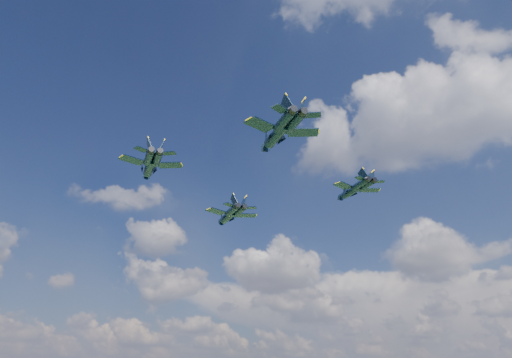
% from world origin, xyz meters
% --- Properties ---
extents(jet_lead, '(15.41, 12.44, 3.85)m').
position_xyz_m(jet_lead, '(-17.00, 11.38, 55.16)').
color(jet_lead, black).
extents(jet_left, '(14.05, 12.36, 3.61)m').
position_xyz_m(jet_left, '(-14.47, -17.60, 56.25)').
color(jet_left, black).
extents(jet_right, '(13.61, 11.07, 3.41)m').
position_xyz_m(jet_right, '(12.18, 15.72, 56.83)').
color(jet_right, black).
extents(jet_slot, '(15.89, 13.60, 4.05)m').
position_xyz_m(jet_slot, '(11.45, -14.81, 56.95)').
color(jet_slot, black).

